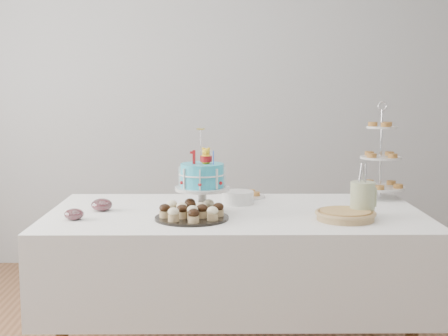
{
  "coord_description": "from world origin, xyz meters",
  "views": [
    {
      "loc": [
        -0.08,
        -2.85,
        1.42
      ],
      "look_at": [
        -0.06,
        0.3,
        1.0
      ],
      "focal_mm": 50.0,
      "sensor_mm": 36.0,
      "label": 1
    }
  ],
  "objects_px": {
    "jam_bowl_a": "(74,214)",
    "cupcake_tray": "(192,211)",
    "utensil_pitcher": "(363,198)",
    "table": "(235,254)",
    "plate_stack": "(238,197)",
    "birthday_cake": "(202,190)",
    "pie": "(345,215)",
    "tiered_stand": "(381,158)",
    "jam_bowl_b": "(102,205)",
    "pastry_plate": "(245,195)"
  },
  "relations": [
    {
      "from": "jam_bowl_a",
      "to": "cupcake_tray",
      "type": "bearing_deg",
      "value": 1.01
    },
    {
      "from": "jam_bowl_a",
      "to": "utensil_pitcher",
      "type": "relative_size",
      "value": 0.35
    },
    {
      "from": "table",
      "to": "utensil_pitcher",
      "type": "distance_m",
      "value": 0.72
    },
    {
      "from": "plate_stack",
      "to": "jam_bowl_a",
      "type": "distance_m",
      "value": 0.9
    },
    {
      "from": "plate_stack",
      "to": "birthday_cake",
      "type": "bearing_deg",
      "value": -128.83
    },
    {
      "from": "birthday_cake",
      "to": "pie",
      "type": "xyz_separation_m",
      "value": [
        0.7,
        -0.19,
        -0.09
      ]
    },
    {
      "from": "birthday_cake",
      "to": "table",
      "type": "bearing_deg",
      "value": 12.27
    },
    {
      "from": "plate_stack",
      "to": "jam_bowl_a",
      "type": "bearing_deg",
      "value": -153.23
    },
    {
      "from": "plate_stack",
      "to": "utensil_pitcher",
      "type": "distance_m",
      "value": 0.7
    },
    {
      "from": "tiered_stand",
      "to": "plate_stack",
      "type": "bearing_deg",
      "value": -168.71
    },
    {
      "from": "plate_stack",
      "to": "utensil_pitcher",
      "type": "relative_size",
      "value": 0.65
    },
    {
      "from": "table",
      "to": "birthday_cake",
      "type": "distance_m",
      "value": 0.38
    },
    {
      "from": "table",
      "to": "tiered_stand",
      "type": "height_order",
      "value": "tiered_stand"
    },
    {
      "from": "tiered_stand",
      "to": "jam_bowl_a",
      "type": "bearing_deg",
      "value": -160.7
    },
    {
      "from": "cupcake_tray",
      "to": "jam_bowl_b",
      "type": "xyz_separation_m",
      "value": [
        -0.47,
        0.2,
        -0.01
      ]
    },
    {
      "from": "table",
      "to": "cupcake_tray",
      "type": "xyz_separation_m",
      "value": [
        -0.22,
        -0.19,
        0.27
      ]
    },
    {
      "from": "pastry_plate",
      "to": "tiered_stand",
      "type": "bearing_deg",
      "value": -1.99
    },
    {
      "from": "jam_bowl_a",
      "to": "plate_stack",
      "type": "bearing_deg",
      "value": 26.77
    },
    {
      "from": "pastry_plate",
      "to": "jam_bowl_a",
      "type": "distance_m",
      "value": 1.04
    },
    {
      "from": "jam_bowl_a",
      "to": "pastry_plate",
      "type": "bearing_deg",
      "value": 34.99
    },
    {
      "from": "table",
      "to": "jam_bowl_a",
      "type": "bearing_deg",
      "value": -165.97
    },
    {
      "from": "pie",
      "to": "jam_bowl_a",
      "type": "distance_m",
      "value": 1.31
    },
    {
      "from": "jam_bowl_a",
      "to": "utensil_pitcher",
      "type": "xyz_separation_m",
      "value": [
        1.41,
        0.05,
        0.07
      ]
    },
    {
      "from": "birthday_cake",
      "to": "tiered_stand",
      "type": "height_order",
      "value": "tiered_stand"
    },
    {
      "from": "table",
      "to": "cupcake_tray",
      "type": "bearing_deg",
      "value": -139.42
    },
    {
      "from": "pie",
      "to": "tiered_stand",
      "type": "bearing_deg",
      "value": 61.68
    },
    {
      "from": "table",
      "to": "pastry_plate",
      "type": "xyz_separation_m",
      "value": [
        0.07,
        0.4,
        0.24
      ]
    },
    {
      "from": "pastry_plate",
      "to": "utensil_pitcher",
      "type": "bearing_deg",
      "value": -44.76
    },
    {
      "from": "pie",
      "to": "table",
      "type": "bearing_deg",
      "value": 158.19
    },
    {
      "from": "table",
      "to": "jam_bowl_a",
      "type": "relative_size",
      "value": 20.48
    },
    {
      "from": "cupcake_tray",
      "to": "plate_stack",
      "type": "relative_size",
      "value": 2.05
    },
    {
      "from": "cupcake_tray",
      "to": "jam_bowl_b",
      "type": "height_order",
      "value": "cupcake_tray"
    },
    {
      "from": "pastry_plate",
      "to": "jam_bowl_b",
      "type": "distance_m",
      "value": 0.85
    },
    {
      "from": "plate_stack",
      "to": "jam_bowl_a",
      "type": "height_order",
      "value": "plate_stack"
    },
    {
      "from": "table",
      "to": "birthday_cake",
      "type": "height_order",
      "value": "birthday_cake"
    },
    {
      "from": "cupcake_tray",
      "to": "pastry_plate",
      "type": "height_order",
      "value": "cupcake_tray"
    },
    {
      "from": "cupcake_tray",
      "to": "jam_bowl_b",
      "type": "bearing_deg",
      "value": 156.74
    },
    {
      "from": "pie",
      "to": "pastry_plate",
      "type": "bearing_deg",
      "value": 126.98
    },
    {
      "from": "plate_stack",
      "to": "jam_bowl_a",
      "type": "relative_size",
      "value": 1.88
    },
    {
      "from": "jam_bowl_a",
      "to": "jam_bowl_b",
      "type": "distance_m",
      "value": 0.23
    },
    {
      "from": "pie",
      "to": "tiered_stand",
      "type": "relative_size",
      "value": 0.53
    },
    {
      "from": "pastry_plate",
      "to": "jam_bowl_a",
      "type": "bearing_deg",
      "value": -145.01
    },
    {
      "from": "birthday_cake",
      "to": "pastry_plate",
      "type": "bearing_deg",
      "value": 65.13
    },
    {
      "from": "tiered_stand",
      "to": "plate_stack",
      "type": "xyz_separation_m",
      "value": [
        -0.82,
        -0.16,
        -0.2
      ]
    },
    {
      "from": "cupcake_tray",
      "to": "tiered_stand",
      "type": "relative_size",
      "value": 0.65
    },
    {
      "from": "birthday_cake",
      "to": "pastry_plate",
      "type": "distance_m",
      "value": 0.5
    },
    {
      "from": "table",
      "to": "tiered_stand",
      "type": "relative_size",
      "value": 3.46
    },
    {
      "from": "pie",
      "to": "cupcake_tray",
      "type": "bearing_deg",
      "value": 178.15
    },
    {
      "from": "cupcake_tray",
      "to": "utensil_pitcher",
      "type": "height_order",
      "value": "utensil_pitcher"
    },
    {
      "from": "pie",
      "to": "pastry_plate",
      "type": "relative_size",
      "value": 1.27
    }
  ]
}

